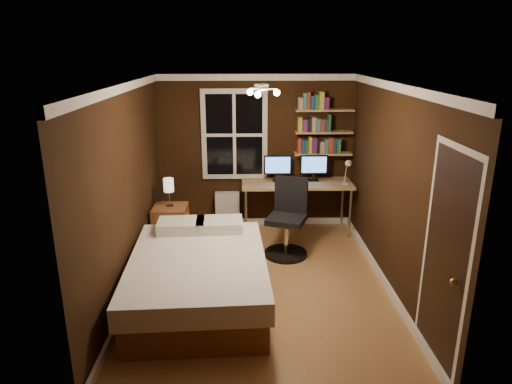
{
  "coord_description": "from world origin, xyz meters",
  "views": [
    {
      "loc": [
        -0.2,
        -5.22,
        2.86
      ],
      "look_at": [
        -0.05,
        0.45,
        1.08
      ],
      "focal_mm": 32.0,
      "sensor_mm": 36.0,
      "label": 1
    }
  ],
  "objects_px": {
    "monitor_right": "(314,168)",
    "desk": "(297,186)",
    "radiator": "(228,209)",
    "bedside_lamp": "(169,193)",
    "nightstand": "(171,226)",
    "monitor_left": "(278,168)",
    "office_chair": "(287,225)",
    "desk_lamp": "(347,172)",
    "bed": "(199,277)"
  },
  "relations": [
    {
      "from": "bedside_lamp",
      "to": "monitor_left",
      "type": "relative_size",
      "value": 0.99
    },
    {
      "from": "bed",
      "to": "monitor_left",
      "type": "relative_size",
      "value": 5.02
    },
    {
      "from": "bed",
      "to": "radiator",
      "type": "xyz_separation_m",
      "value": [
        0.26,
        2.4,
        -0.01
      ]
    },
    {
      "from": "bed",
      "to": "desk_lamp",
      "type": "bearing_deg",
      "value": 40.17
    },
    {
      "from": "office_chair",
      "to": "monitor_left",
      "type": "bearing_deg",
      "value": 115.85
    },
    {
      "from": "desk_lamp",
      "to": "monitor_right",
      "type": "bearing_deg",
      "value": 150.62
    },
    {
      "from": "bed",
      "to": "bedside_lamp",
      "type": "bearing_deg",
      "value": 106.53
    },
    {
      "from": "radiator",
      "to": "nightstand",
      "type": "bearing_deg",
      "value": -137.34
    },
    {
      "from": "monitor_left",
      "to": "monitor_right",
      "type": "xyz_separation_m",
      "value": [
        0.58,
        0.0,
        0.0
      ]
    },
    {
      "from": "nightstand",
      "to": "office_chair",
      "type": "xyz_separation_m",
      "value": [
        1.73,
        -0.35,
        0.13
      ]
    },
    {
      "from": "desk_lamp",
      "to": "office_chair",
      "type": "distance_m",
      "value": 1.35
    },
    {
      "from": "desk_lamp",
      "to": "office_chair",
      "type": "relative_size",
      "value": 0.39
    },
    {
      "from": "bed",
      "to": "nightstand",
      "type": "distance_m",
      "value": 1.73
    },
    {
      "from": "desk",
      "to": "monitor_right",
      "type": "height_order",
      "value": "monitor_right"
    },
    {
      "from": "monitor_left",
      "to": "office_chair",
      "type": "height_order",
      "value": "monitor_left"
    },
    {
      "from": "bedside_lamp",
      "to": "bed",
      "type": "bearing_deg",
      "value": -70.85
    },
    {
      "from": "bedside_lamp",
      "to": "desk",
      "type": "height_order",
      "value": "bedside_lamp"
    },
    {
      "from": "nightstand",
      "to": "desk_lamp",
      "type": "xyz_separation_m",
      "value": [
        2.71,
        0.34,
        0.74
      ]
    },
    {
      "from": "bed",
      "to": "desk_lamp",
      "type": "distance_m",
      "value": 3.01
    },
    {
      "from": "bedside_lamp",
      "to": "desk",
      "type": "bearing_deg",
      "value": 15.03
    },
    {
      "from": "desk",
      "to": "office_chair",
      "type": "xyz_separation_m",
      "value": [
        -0.22,
        -0.87,
        -0.33
      ]
    },
    {
      "from": "bed",
      "to": "office_chair",
      "type": "height_order",
      "value": "office_chair"
    },
    {
      "from": "nightstand",
      "to": "radiator",
      "type": "xyz_separation_m",
      "value": [
        0.83,
        0.76,
        -0.01
      ]
    },
    {
      "from": "radiator",
      "to": "office_chair",
      "type": "distance_m",
      "value": 1.44
    },
    {
      "from": "desk",
      "to": "desk_lamp",
      "type": "xyz_separation_m",
      "value": [
        0.75,
        -0.18,
        0.28
      ]
    },
    {
      "from": "bed",
      "to": "desk_lamp",
      "type": "relative_size",
      "value": 5.04
    },
    {
      "from": "monitor_left",
      "to": "desk",
      "type": "bearing_deg",
      "value": -16.06
    },
    {
      "from": "desk",
      "to": "monitor_right",
      "type": "distance_m",
      "value": 0.4
    },
    {
      "from": "bed",
      "to": "office_chair",
      "type": "xyz_separation_m",
      "value": [
        1.16,
        1.29,
        0.13
      ]
    },
    {
      "from": "nightstand",
      "to": "radiator",
      "type": "height_order",
      "value": "nightstand"
    },
    {
      "from": "bedside_lamp",
      "to": "desk",
      "type": "relative_size",
      "value": 0.25
    },
    {
      "from": "nightstand",
      "to": "monitor_left",
      "type": "distance_m",
      "value": 1.91
    },
    {
      "from": "bedside_lamp",
      "to": "desk",
      "type": "xyz_separation_m",
      "value": [
        1.95,
        0.52,
        -0.07
      ]
    },
    {
      "from": "monitor_right",
      "to": "desk",
      "type": "bearing_deg",
      "value": -162.45
    },
    {
      "from": "nightstand",
      "to": "desk",
      "type": "height_order",
      "value": "desk"
    },
    {
      "from": "radiator",
      "to": "desk",
      "type": "distance_m",
      "value": 1.24
    },
    {
      "from": "desk",
      "to": "desk_lamp",
      "type": "height_order",
      "value": "desk_lamp"
    },
    {
      "from": "bedside_lamp",
      "to": "monitor_left",
      "type": "xyz_separation_m",
      "value": [
        1.65,
        0.61,
        0.2
      ]
    },
    {
      "from": "desk_lamp",
      "to": "desk",
      "type": "bearing_deg",
      "value": 166.57
    },
    {
      "from": "office_chair",
      "to": "desk_lamp",
      "type": "bearing_deg",
      "value": 56.43
    },
    {
      "from": "nightstand",
      "to": "monitor_left",
      "type": "relative_size",
      "value": 1.42
    },
    {
      "from": "desk",
      "to": "office_chair",
      "type": "distance_m",
      "value": 0.96
    },
    {
      "from": "radiator",
      "to": "monitor_left",
      "type": "distance_m",
      "value": 1.12
    },
    {
      "from": "nightstand",
      "to": "monitor_right",
      "type": "xyz_separation_m",
      "value": [
        2.23,
        0.61,
        0.73
      ]
    },
    {
      "from": "nightstand",
      "to": "monitor_left",
      "type": "bearing_deg",
      "value": 20.92
    },
    {
      "from": "office_chair",
      "to": "bed",
      "type": "bearing_deg",
      "value": -111.04
    },
    {
      "from": "bedside_lamp",
      "to": "monitor_right",
      "type": "height_order",
      "value": "monitor_right"
    },
    {
      "from": "desk",
      "to": "desk_lamp",
      "type": "distance_m",
      "value": 0.82
    },
    {
      "from": "office_chair",
      "to": "nightstand",
      "type": "bearing_deg",
      "value": -170.38
    },
    {
      "from": "bedside_lamp",
      "to": "monitor_right",
      "type": "bearing_deg",
      "value": 15.34
    }
  ]
}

